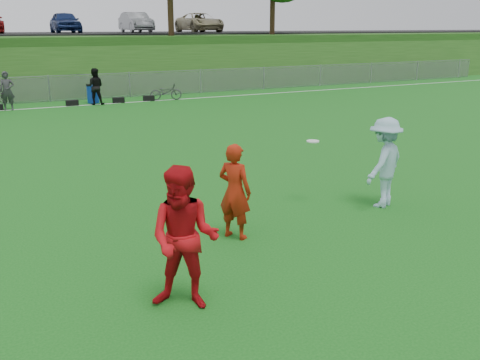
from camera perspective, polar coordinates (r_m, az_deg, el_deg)
ground at (r=9.16m, az=-1.85°, el=-7.04°), size 120.00×120.00×0.00m
sideline_far at (r=26.13m, az=-18.95°, el=7.38°), size 60.00×0.10×0.01m
fence at (r=28.02m, az=-19.69°, el=9.18°), size 58.00×0.06×1.30m
berm at (r=38.86m, az=-22.06°, el=11.91°), size 120.00×18.00×3.00m
parking_lot at (r=40.79m, az=-22.58°, el=14.20°), size 120.00×12.00×0.10m
gear_bags at (r=26.43m, az=-16.07°, el=7.99°), size 7.56×0.44×0.26m
player_red_left at (r=9.23m, az=-0.57°, el=-1.23°), size 0.68×0.74×1.69m
player_red_center at (r=6.95m, az=-5.94°, el=-6.26°), size 1.19×1.14×1.93m
player_blue at (r=11.25m, az=15.12°, el=1.81°), size 1.37×1.12×1.85m
frisbee at (r=11.05m, az=7.78°, el=4.12°), size 0.26×0.26×0.02m
recycling_bin at (r=27.01m, az=-15.42°, el=8.83°), size 0.62×0.62×0.85m
bicycle at (r=27.30m, az=-7.91°, el=9.29°), size 1.64×0.87×0.82m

